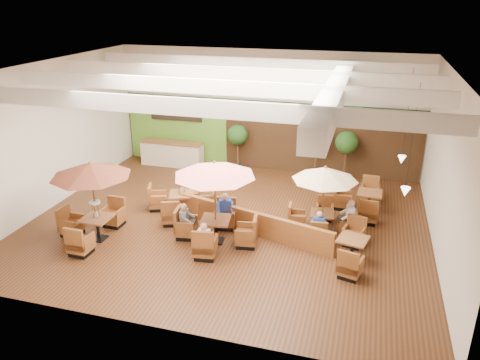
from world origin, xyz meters
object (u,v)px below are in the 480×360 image
(booth_divider, at_px, (251,222))
(table_1, at_px, (215,188))
(table_2, at_px, (324,187))
(table_4, at_px, (352,250))
(table_5, at_px, (361,201))
(topiary_2, at_px, (347,144))
(table_3, at_px, (182,202))
(service_counter, at_px, (172,154))
(diner_4, at_px, (349,214))
(topiary_1, at_px, (317,140))
(diner_3, at_px, (319,223))
(diner_1, at_px, (225,208))
(topiary_0, at_px, (238,137))
(diner_2, at_px, (186,217))
(table_0, at_px, (91,184))
(diner_0, at_px, (205,236))

(booth_divider, xyz_separation_m, table_1, (-0.97, -0.88, 1.51))
(table_2, xyz_separation_m, table_4, (1.13, -1.69, -1.30))
(table_5, bearing_deg, topiary_2, 107.90)
(table_3, xyz_separation_m, table_5, (6.50, 2.04, -0.06))
(service_counter, distance_m, topiary_2, 8.20)
(table_3, relative_size, topiary_2, 1.25)
(service_counter, xyz_separation_m, topiary_2, (8.12, 0.20, 1.11))
(service_counter, height_order, booth_divider, service_counter)
(table_5, distance_m, diner_4, 2.16)
(service_counter, distance_m, topiary_1, 6.95)
(table_1, bearing_deg, diner_3, 5.77)
(service_counter, distance_m, table_4, 11.00)
(booth_divider, xyz_separation_m, diner_1, (-0.97, 0.17, 0.35))
(table_5, height_order, topiary_0, topiary_0)
(table_4, relative_size, diner_2, 3.40)
(diner_3, xyz_separation_m, diner_4, (0.89, 0.89, 0.04))
(topiary_0, distance_m, topiary_2, 4.91)
(booth_divider, relative_size, table_0, 2.19)
(table_1, relative_size, topiary_2, 1.27)
(table_0, relative_size, topiary_1, 1.16)
(topiary_0, distance_m, diner_4, 7.43)
(service_counter, xyz_separation_m, diner_0, (4.42, -7.62, 0.17))
(booth_divider, height_order, table_0, table_0)
(topiary_0, bearing_deg, diner_0, -81.24)
(table_0, xyz_separation_m, topiary_2, (7.65, 7.68, -0.29))
(table_5, height_order, diner_0, diner_0)
(table_5, bearing_deg, diner_4, -98.06)
(table_0, xyz_separation_m, diner_4, (8.14, 2.65, -1.21))
(table_1, relative_size, diner_4, 3.45)
(table_0, distance_m, table_2, 7.73)
(topiary_2, height_order, diner_3, topiary_2)
(diner_1, relative_size, diner_3, 1.16)
(service_counter, bearing_deg, table_5, -16.98)
(booth_divider, relative_size, diner_4, 7.32)
(table_0, bearing_deg, diner_1, 27.96)
(table_0, bearing_deg, diner_2, 18.99)
(service_counter, bearing_deg, diner_1, -51.25)
(table_4, xyz_separation_m, diner_3, (-1.13, 0.81, 0.36))
(booth_divider, bearing_deg, topiary_0, 126.33)
(service_counter, relative_size, diner_0, 3.88)
(table_0, bearing_deg, topiary_0, 71.79)
(diner_0, bearing_deg, table_4, 13.24)
(service_counter, height_order, topiary_0, topiary_0)
(topiary_0, xyz_separation_m, topiary_2, (4.91, 0.00, 0.05))
(service_counter, height_order, table_3, table_3)
(topiary_1, distance_m, diner_0, 8.25)
(service_counter, distance_m, diner_1, 7.06)
(booth_divider, relative_size, table_4, 2.27)
(table_2, relative_size, diner_1, 2.90)
(table_5, bearing_deg, diner_1, -146.96)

